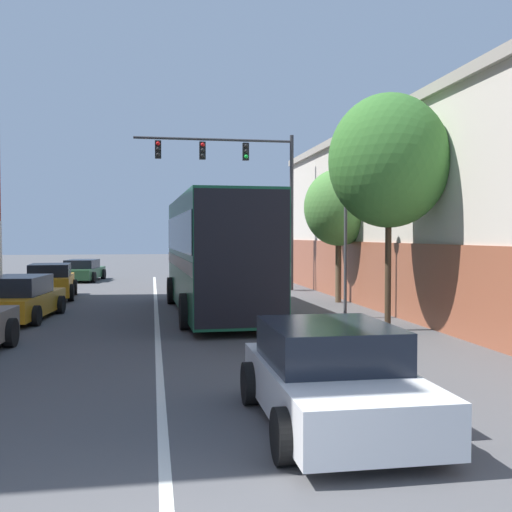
# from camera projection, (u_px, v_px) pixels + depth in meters

# --- Properties ---
(lane_center_line) EXTENTS (0.14, 39.57, 0.01)m
(lane_center_line) POSITION_uv_depth(u_px,v_px,m) (157.00, 323.00, 17.57)
(lane_center_line) COLOR silver
(lane_center_line) RESTS_ON ground_plane
(building_right_storefront) EXTENTS (8.44, 27.44, 6.71)m
(building_right_storefront) POSITION_uv_depth(u_px,v_px,m) (498.00, 209.00, 20.38)
(building_right_storefront) COLOR beige
(building_right_storefront) RESTS_ON ground_plane
(bus) EXTENTS (3.01, 10.33, 3.80)m
(bus) POSITION_uv_depth(u_px,v_px,m) (215.00, 249.00, 19.68)
(bus) COLOR #145133
(bus) RESTS_ON ground_plane
(hatchback_foreground) EXTENTS (2.13, 3.93, 1.36)m
(hatchback_foreground) POSITION_uv_depth(u_px,v_px,m) (332.00, 377.00, 8.14)
(hatchback_foreground) COLOR silver
(hatchback_foreground) RESTS_ON ground_plane
(parked_car_left_near) EXTENTS (2.17, 4.13, 1.43)m
(parked_car_left_near) POSITION_uv_depth(u_px,v_px,m) (51.00, 282.00, 24.42)
(parked_car_left_near) COLOR orange
(parked_car_left_near) RESTS_ON ground_plane
(parked_car_left_far) EXTENTS (2.33, 4.48, 1.22)m
(parked_car_left_far) POSITION_uv_depth(u_px,v_px,m) (83.00, 271.00, 34.00)
(parked_car_left_far) COLOR #285633
(parked_car_left_far) RESTS_ON ground_plane
(parked_car_left_distant) EXTENTS (2.22, 4.55, 1.35)m
(parked_car_left_distant) POSITION_uv_depth(u_px,v_px,m) (20.00, 299.00, 18.26)
(parked_car_left_distant) COLOR orange
(parked_car_left_distant) RESTS_ON ground_plane
(traffic_signal_gantry) EXTENTS (7.38, 0.36, 7.28)m
(traffic_signal_gantry) POSITION_uv_depth(u_px,v_px,m) (243.00, 175.00, 27.70)
(traffic_signal_gantry) COLOR #333338
(traffic_signal_gantry) RESTS_ON ground_plane
(street_lamp) EXTENTS (0.39, 0.39, 4.74)m
(street_lamp) POSITION_uv_depth(u_px,v_px,m) (346.00, 217.00, 18.58)
(street_lamp) COLOR #47474C
(street_lamp) RESTS_ON ground_plane
(street_tree_near) EXTENTS (3.28, 2.96, 6.40)m
(street_tree_near) POSITION_uv_depth(u_px,v_px,m) (389.00, 161.00, 16.11)
(street_tree_near) COLOR #3D2D1E
(street_tree_near) RESTS_ON ground_plane
(street_tree_far) EXTENTS (2.69, 2.42, 5.14)m
(street_tree_far) POSITION_uv_depth(u_px,v_px,m) (339.00, 208.00, 22.98)
(street_tree_far) COLOR brown
(street_tree_far) RESTS_ON ground_plane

